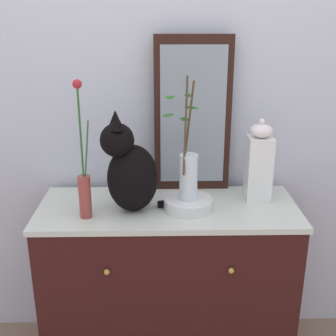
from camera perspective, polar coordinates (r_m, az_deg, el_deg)
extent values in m
cube|color=silver|center=(2.11, -0.17, 10.19)|extent=(4.40, 0.08, 2.60)
cube|color=#341110|center=(2.17, 0.00, -15.30)|extent=(1.13, 0.45, 0.81)
cube|color=beige|center=(1.96, 0.00, -5.30)|extent=(1.15, 0.46, 0.02)
sphere|color=#B79338|center=(1.85, -7.96, -13.24)|extent=(0.02, 0.02, 0.02)
sphere|color=#B79338|center=(1.86, 8.21, -13.06)|extent=(0.02, 0.02, 0.02)
cube|color=black|center=(2.04, 3.22, 6.82)|extent=(0.36, 0.03, 0.72)
cube|color=gray|center=(2.03, 3.25, 6.72)|extent=(0.30, 0.01, 0.64)
ellipsoid|color=black|center=(1.87, -4.61, -1.35)|extent=(0.24, 0.21, 0.30)
sphere|color=black|center=(1.81, -6.64, 3.62)|extent=(0.14, 0.14, 0.14)
cone|color=black|center=(1.75, -6.62, 5.94)|extent=(0.05, 0.05, 0.06)
cone|color=black|center=(1.82, -6.86, 6.52)|extent=(0.05, 0.05, 0.06)
cylinder|color=black|center=(1.95, 1.15, -4.55)|extent=(0.17, 0.06, 0.03)
cylinder|color=#953A35|center=(1.85, -10.73, -3.70)|extent=(0.05, 0.05, 0.18)
cylinder|color=#275F23|center=(1.76, -11.28, 4.35)|extent=(0.01, 0.01, 0.36)
sphere|color=#AC2228|center=(1.72, -11.73, 10.63)|extent=(0.04, 0.04, 0.04)
cylinder|color=#2B582A|center=(1.78, -10.52, 2.44)|extent=(0.03, 0.01, 0.23)
cylinder|color=silver|center=(1.92, 2.61, -4.64)|extent=(0.21, 0.21, 0.05)
cylinder|color=silver|center=(1.88, 2.67, -1.18)|extent=(0.08, 0.08, 0.20)
cylinder|color=#44361B|center=(1.82, 2.66, 5.27)|extent=(0.05, 0.02, 0.39)
ellipsoid|color=#256822|center=(1.84, 2.11, 6.36)|extent=(0.05, 0.08, 0.01)
ellipsoid|color=#246026|center=(1.84, 3.05, 7.84)|extent=(0.08, 0.07, 0.01)
ellipsoid|color=#30572C|center=(1.84, 2.70, 9.41)|extent=(0.04, 0.07, 0.01)
cylinder|color=#4D3726|center=(1.81, 2.29, 5.47)|extent=(0.03, 0.11, 0.40)
ellipsoid|color=#295D21|center=(1.79, 0.10, 6.86)|extent=(0.07, 0.08, 0.01)
ellipsoid|color=#226819|center=(1.80, 0.29, 9.16)|extent=(0.05, 0.07, 0.01)
cube|color=white|center=(2.02, 11.67, -0.07)|extent=(0.11, 0.11, 0.29)
ellipsoid|color=white|center=(1.97, 12.03, 4.77)|extent=(0.10, 0.10, 0.06)
sphere|color=white|center=(1.96, 12.12, 5.95)|extent=(0.02, 0.02, 0.02)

